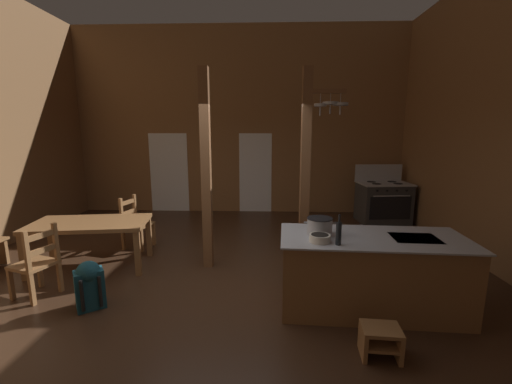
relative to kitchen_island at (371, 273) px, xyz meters
The scene contains 16 objects.
ground_plane 2.08m from the kitchen_island, 168.08° to the left, with size 9.08×9.47×0.10m, color #382316.
wall_back 5.54m from the kitchen_island, 112.31° to the left, with size 9.08×0.14×4.67m, color brown.
glazed_door_back_left 6.13m from the kitchen_island, 128.98° to the left, with size 1.00×0.01×2.05m, color white.
glazed_panel_back_right 5.03m from the kitchen_island, 108.24° to the left, with size 0.84×0.01×2.05m, color white.
kitchen_island is the anchor object (origin of this frame).
stove_range 4.12m from the kitchen_island, 69.31° to the left, with size 1.21×0.91×1.32m.
support_post_with_pot_rack 1.83m from the kitchen_island, 117.59° to the left, with size 0.67×0.24×3.02m.
support_post_center 2.69m from the kitchen_island, 151.87° to the left, with size 0.14×0.14×3.02m.
step_stool 0.94m from the kitchen_island, 100.45° to the right, with size 0.38×0.31×0.30m.
dining_table 4.14m from the kitchen_island, 165.12° to the left, with size 1.81×1.13×0.74m.
ladderback_chair_near_window 4.16m from the kitchen_island, 151.67° to the left, with size 0.53×0.53×0.95m.
ladderback_chair_by_post 4.19m from the kitchen_island, behind, with size 0.56×0.56×0.95m.
backpack 3.39m from the kitchen_island, behind, with size 0.39×0.38×0.60m.
stockpot_on_counter 0.83m from the kitchen_island, behind, with size 0.37×0.31×0.20m.
mixing_bowl_on_counter 0.85m from the kitchen_island, 163.20° to the right, with size 0.24×0.24×0.08m.
bottle_tall_on_counter 0.81m from the kitchen_island, 148.30° to the right, with size 0.06×0.06×0.34m.
Camera 1 is at (0.73, -4.13, 2.13)m, focal length 22.96 mm.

